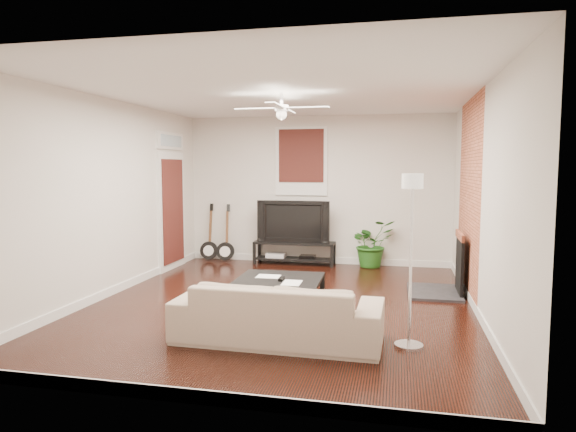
{
  "coord_description": "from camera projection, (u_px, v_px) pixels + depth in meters",
  "views": [
    {
      "loc": [
        1.5,
        -6.53,
        1.83
      ],
      "look_at": [
        0.0,
        0.4,
        1.15
      ],
      "focal_mm": 31.62,
      "sensor_mm": 36.0,
      "label": 1
    }
  ],
  "objects": [
    {
      "name": "room",
      "position": [
        282.0,
        200.0,
        6.71
      ],
      "size": [
        5.01,
        6.01,
        2.81
      ],
      "color": "black",
      "rests_on": "ground"
    },
    {
      "name": "brick_accent",
      "position": [
        469.0,
        198.0,
        7.16
      ],
      "size": [
        0.02,
        2.2,
        2.8
      ],
      "primitive_type": "cube",
      "color": "#AD5638",
      "rests_on": "floor"
    },
    {
      "name": "fireplace",
      "position": [
        446.0,
        263.0,
        7.31
      ],
      "size": [
        0.8,
        1.1,
        0.92
      ],
      "primitive_type": "cube",
      "color": "black",
      "rests_on": "floor"
    },
    {
      "name": "window_back",
      "position": [
        301.0,
        161.0,
        9.61
      ],
      "size": [
        1.0,
        0.06,
        1.3
      ],
      "primitive_type": "cube",
      "color": "black",
      "rests_on": "wall_back"
    },
    {
      "name": "door_left",
      "position": [
        172.0,
        200.0,
        9.1
      ],
      "size": [
        0.08,
        1.0,
        2.5
      ],
      "primitive_type": "cube",
      "color": "white",
      "rests_on": "wall_left"
    },
    {
      "name": "tv_stand",
      "position": [
        294.0,
        253.0,
        9.61
      ],
      "size": [
        1.53,
        0.41,
        0.43
      ],
      "primitive_type": "cube",
      "color": "black",
      "rests_on": "floor"
    },
    {
      "name": "tv",
      "position": [
        295.0,
        221.0,
        9.58
      ],
      "size": [
        1.37,
        0.18,
        0.79
      ],
      "primitive_type": "imported",
      "color": "black",
      "rests_on": "tv_stand"
    },
    {
      "name": "coffee_table",
      "position": [
        278.0,
        296.0,
        6.36
      ],
      "size": [
        1.08,
        1.08,
        0.44
      ],
      "primitive_type": "cube",
      "rotation": [
        0.0,
        0.0,
        0.03
      ],
      "color": "black",
      "rests_on": "floor"
    },
    {
      "name": "sofa",
      "position": [
        278.0,
        311.0,
        5.34
      ],
      "size": [
        2.19,
        0.89,
        0.64
      ],
      "primitive_type": "imported",
      "rotation": [
        0.0,
        0.0,
        3.12
      ],
      "color": "tan",
      "rests_on": "floor"
    },
    {
      "name": "floor_lamp",
      "position": [
        411.0,
        261.0,
        5.1
      ],
      "size": [
        0.3,
        0.3,
        1.78
      ],
      "primitive_type": null,
      "rotation": [
        0.0,
        0.0,
        -0.02
      ],
      "color": "silver",
      "rests_on": "floor"
    },
    {
      "name": "potted_plant",
      "position": [
        372.0,
        243.0,
        9.33
      ],
      "size": [
        1.03,
        1.0,
        0.88
      ],
      "primitive_type": "imported",
      "rotation": [
        0.0,
        0.0,
        0.55
      ],
      "color": "#225F1B",
      "rests_on": "floor"
    },
    {
      "name": "guitar_left",
      "position": [
        209.0,
        232.0,
        9.91
      ],
      "size": [
        0.37,
        0.28,
        1.14
      ],
      "primitive_type": null,
      "rotation": [
        0.0,
        0.0,
        0.1
      ],
      "color": "black",
      "rests_on": "floor"
    },
    {
      "name": "guitar_right",
      "position": [
        225.0,
        233.0,
        9.81
      ],
      "size": [
        0.39,
        0.31,
        1.14
      ],
      "primitive_type": null,
      "rotation": [
        0.0,
        0.0,
        0.2
      ],
      "color": "black",
      "rests_on": "floor"
    },
    {
      "name": "ceiling_fan",
      "position": [
        281.0,
        108.0,
        6.6
      ],
      "size": [
        1.24,
        1.24,
        0.32
      ],
      "primitive_type": null,
      "color": "white",
      "rests_on": "ceiling"
    }
  ]
}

